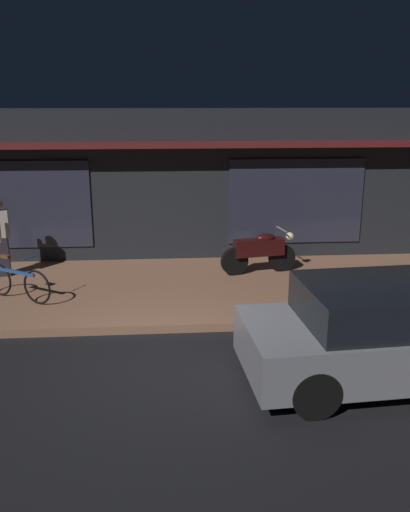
{
  "coord_description": "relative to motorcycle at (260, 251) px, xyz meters",
  "views": [
    {
      "loc": [
        0.12,
        -7.44,
        3.8
      ],
      "look_at": [
        0.85,
        2.4,
        0.95
      ],
      "focal_mm": 37.87,
      "sensor_mm": 36.0,
      "label": 1
    }
  ],
  "objects": [
    {
      "name": "sidewalk_slab",
      "position": [
        -2.16,
        -0.76,
        -0.57
      ],
      "size": [
        18.0,
        4.0,
        0.15
      ],
      "primitive_type": "cube",
      "color": "#8C6047",
      "rests_on": "ground_plane"
    },
    {
      "name": "storefront_building",
      "position": [
        -2.16,
        2.63,
        1.16
      ],
      "size": [
        18.0,
        3.3,
        3.6
      ],
      "color": "black",
      "rests_on": "ground_plane"
    },
    {
      "name": "motorcycle",
      "position": [
        0.0,
        0.0,
        0.0
      ],
      "size": [
        1.69,
        0.61,
        0.97
      ],
      "color": "black",
      "rests_on": "sidewalk_slab"
    },
    {
      "name": "ground_plane",
      "position": [
        -2.16,
        -3.76,
        -0.65
      ],
      "size": [
        60.0,
        60.0,
        0.0
      ],
      "primitive_type": "plane",
      "color": "black"
    },
    {
      "name": "person_photographer",
      "position": [
        -5.55,
        0.21,
        0.38
      ],
      "size": [
        0.42,
        0.62,
        1.67
      ],
      "color": "#28232D",
      "rests_on": "sidewalk_slab"
    },
    {
      "name": "bicycle_extra",
      "position": [
        -4.86,
        -1.32,
        -0.14
      ],
      "size": [
        1.43,
        0.92,
        0.91
      ],
      "color": "black",
      "rests_on": "sidewalk_slab"
    },
    {
      "name": "parked_car_far",
      "position": [
        1.01,
        -4.52,
        0.06
      ],
      "size": [
        4.21,
        2.04,
        1.42
      ],
      "color": "black",
      "rests_on": "ground_plane"
    }
  ]
}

